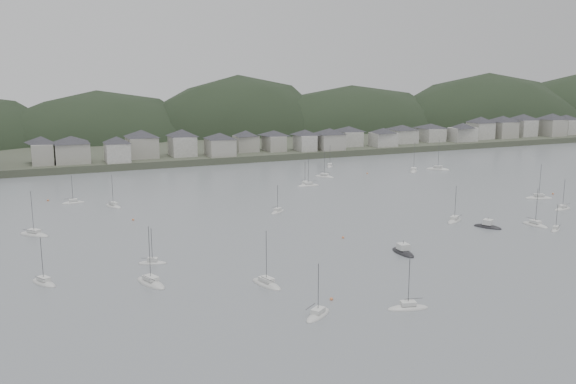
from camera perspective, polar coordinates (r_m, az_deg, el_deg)
name	(u,v)px	position (r m, az deg, el deg)	size (l,w,h in m)	color
ground	(439,293)	(125.93, 13.55, -8.92)	(900.00, 900.00, 0.00)	slate
far_shore_land	(149,134)	(398.04, -12.45, 5.14)	(900.00, 250.00, 3.00)	#383D2D
forested_ridge	(167,160)	(375.63, -10.92, 2.87)	(851.55, 103.94, 102.57)	black
waterfront_town	(297,138)	(305.27, 0.85, 4.93)	(451.48, 28.46, 12.92)	#A3A195
sailboat_lead	(151,283)	(130.42, -12.32, -8.07)	(6.10, 9.84, 12.81)	beige
moored_fleet	(277,212)	(187.12, -1.00, -1.85)	(214.29, 177.12, 13.49)	beige
motor_launch_near	(488,227)	(178.66, 17.63, -3.00)	(6.25, 7.98, 3.83)	black
motor_launch_far	(403,252)	(149.85, 10.38, -5.38)	(3.29, 8.52, 4.01)	black
mooring_buoys	(299,225)	(172.23, 1.00, -3.03)	(187.69, 122.60, 0.70)	#CC7244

